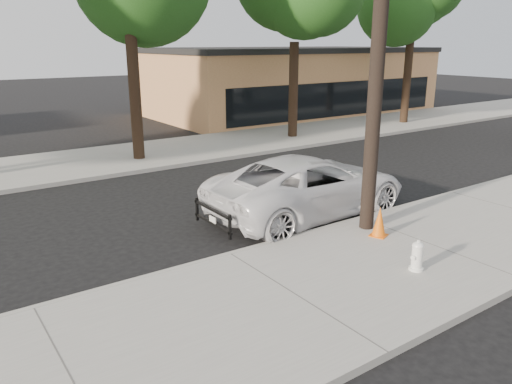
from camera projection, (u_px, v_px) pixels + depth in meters
ground at (185, 231)px, 12.49m from camera, size 120.00×120.00×0.00m
near_sidewalk at (294, 297)px, 9.09m from camera, size 90.00×4.40×0.15m
far_sidewalk at (83, 163)px, 19.14m from camera, size 90.00×5.00×0.15m
curb_near at (230, 256)px, 10.82m from camera, size 90.00×0.12×0.16m
building_main at (288, 82)px, 33.25m from camera, size 18.00×10.00×4.00m
utility_pole at (379, 34)px, 10.99m from camera, size 1.40×0.34×9.00m
tree_d at (301, 0)px, 22.49m from camera, size 4.50×4.35×8.75m
tree_e at (419, 0)px, 26.63m from camera, size 4.80×4.65×9.25m
police_cruiser at (308, 185)px, 13.50m from camera, size 5.90×2.88×1.62m
fire_hydrant at (417, 256)px, 9.92m from camera, size 0.32×0.29×0.60m
traffic_cone at (379, 222)px, 11.67m from camera, size 0.47×0.47×0.71m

